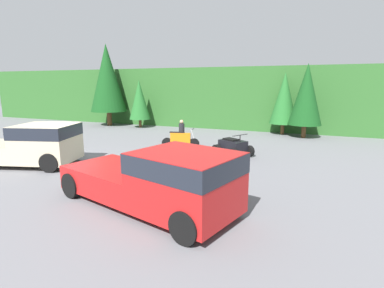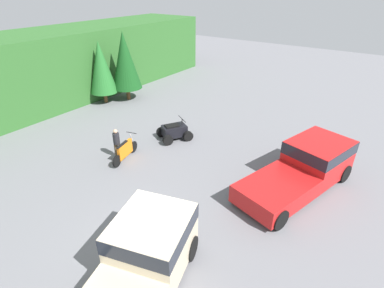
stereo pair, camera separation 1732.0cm
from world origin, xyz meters
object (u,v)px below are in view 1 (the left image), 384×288
object	(u,v)px
dirt_bike	(180,140)
quad_atv	(233,147)
rider_person	(182,132)
pickup_truck_second	(30,144)
pickup_truck_red	(161,179)

from	to	relation	value
dirt_bike	quad_atv	size ratio (longest dim) A/B	0.96
rider_person	dirt_bike	bearing A→B (deg)	-103.11
quad_atv	rider_person	distance (m)	3.59
pickup_truck_second	rider_person	bearing A→B (deg)	36.53
pickup_truck_second	rider_person	xyz separation A→B (m)	(4.85, 6.32, -0.12)
quad_atv	rider_person	world-z (taller)	rider_person
pickup_truck_red	quad_atv	xyz separation A→B (m)	(0.22, 7.58, -0.54)
pickup_truck_second	rider_person	distance (m)	7.97
rider_person	pickup_truck_second	bearing A→B (deg)	-155.25
dirt_bike	quad_atv	world-z (taller)	dirt_bike
quad_atv	pickup_truck_second	bearing A→B (deg)	-117.02
pickup_truck_second	dirt_bike	distance (m)	7.71
pickup_truck_second	pickup_truck_red	bearing A→B (deg)	-32.33
pickup_truck_red	rider_person	size ratio (longest dim) A/B	3.86
pickup_truck_second	dirt_bike	bearing A→B (deg)	33.89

